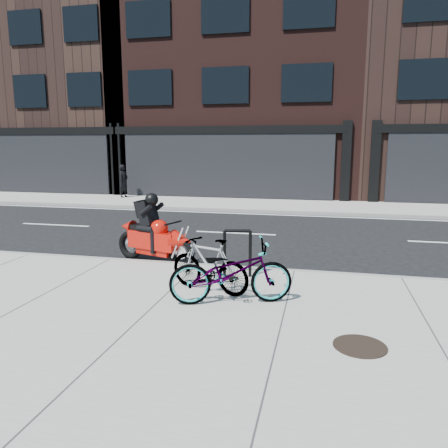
% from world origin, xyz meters
% --- Properties ---
extents(ground, '(120.00, 120.00, 0.00)m').
position_xyz_m(ground, '(0.00, 0.00, 0.00)').
color(ground, black).
rests_on(ground, ground).
extents(sidewalk_near, '(60.00, 6.00, 0.13)m').
position_xyz_m(sidewalk_near, '(0.00, -5.00, 0.07)').
color(sidewalk_near, gray).
rests_on(sidewalk_near, ground).
extents(sidewalk_far, '(60.00, 3.50, 0.13)m').
position_xyz_m(sidewalk_far, '(0.00, 7.75, 0.07)').
color(sidewalk_far, gray).
rests_on(sidewalk_far, ground).
extents(building_midwest, '(10.00, 10.00, 12.00)m').
position_xyz_m(building_midwest, '(-12.00, 14.50, 6.00)').
color(building_midwest, black).
rests_on(building_midwest, ground).
extents(building_center, '(12.00, 10.00, 14.50)m').
position_xyz_m(building_center, '(-2.00, 14.50, 7.25)').
color(building_center, black).
rests_on(building_center, ground).
extents(bike_rack, '(0.54, 0.16, 0.91)m').
position_xyz_m(bike_rack, '(0.97, -2.60, 0.67)').
color(bike_rack, black).
rests_on(bike_rack, sidewalk_near).
extents(bicycle_front, '(2.05, 1.26, 1.02)m').
position_xyz_m(bicycle_front, '(1.14, -4.00, 0.64)').
color(bicycle_front, gray).
rests_on(bicycle_front, sidewalk_near).
extents(bicycle_rear, '(1.61, 0.95, 0.93)m').
position_xyz_m(bicycle_rear, '(0.67, -3.54, 0.60)').
color(bicycle_rear, gray).
rests_on(bicycle_rear, sidewalk_near).
extents(motorcycle, '(2.04, 0.98, 1.57)m').
position_xyz_m(motorcycle, '(-1.01, -1.63, 0.64)').
color(motorcycle, black).
rests_on(motorcycle, ground).
extents(pedestrian, '(0.45, 0.61, 1.53)m').
position_xyz_m(pedestrian, '(-6.70, 8.53, 0.90)').
color(pedestrian, black).
rests_on(pedestrian, sidewalk_far).
extents(manhole_cover, '(0.81, 0.81, 0.02)m').
position_xyz_m(manhole_cover, '(3.02, -5.13, 0.14)').
color(manhole_cover, black).
rests_on(manhole_cover, sidewalk_near).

